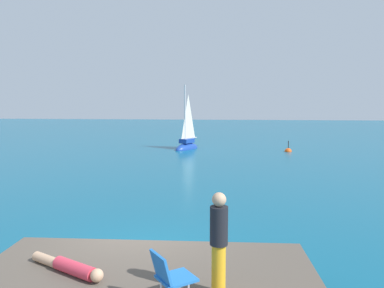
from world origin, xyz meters
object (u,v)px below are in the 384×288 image
Objects in this scene: sailboat_near at (187,145)px; person_standing at (219,240)px; marker_buoy at (288,152)px; beach_chair at (170,274)px; person_sunbather at (70,267)px.

sailboat_near reaches higher than person_standing.
marker_buoy is at bearing 109.18° from sailboat_near.
person_standing reaches higher than beach_chair.
beach_chair reaches higher than person_sunbather.
marker_buoy is at bearing 164.36° from person_standing.
person_sunbather is at bearing 26.83° from sailboat_near.
person_sunbather is 2.76m from person_standing.
person_standing reaches higher than marker_buoy.
sailboat_near reaches higher than person_sunbather.
person_sunbather is 1.00× the size of person_standing.
person_sunbather is (1.02, -24.03, 0.53)m from sailboat_near.
sailboat_near reaches higher than marker_buoy.
marker_buoy is (7.04, 23.30, -0.83)m from person_sunbather.
sailboat_near is 5.10× the size of marker_buoy.
sailboat_near is at bearing 58.84° from beach_chair.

